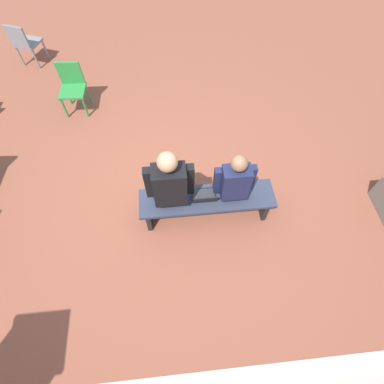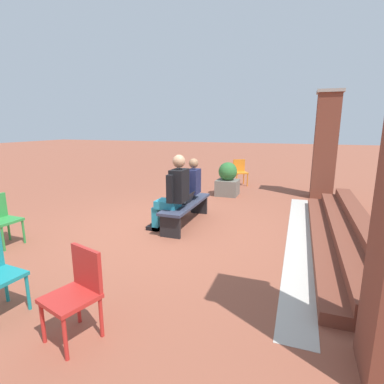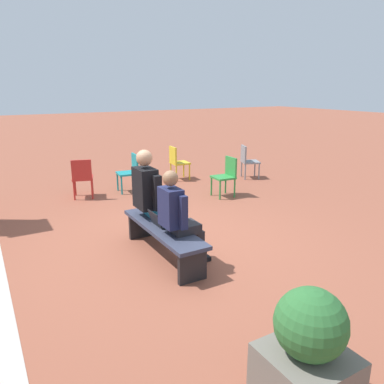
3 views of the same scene
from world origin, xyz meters
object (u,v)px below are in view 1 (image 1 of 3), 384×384
object	(u,v)px
plastic_chair_far_right	(25,42)
bench	(207,201)
person_adult	(170,183)
person_student	(233,181)
plastic_chair_mid_courtyard	(72,85)
laptop	(204,197)

from	to	relation	value
plastic_chair_far_right	bench	bearing A→B (deg)	128.58
person_adult	plastic_chair_far_right	world-z (taller)	person_adult
plastic_chair_far_right	person_adult	bearing A→B (deg)	124.62
bench	person_student	distance (m)	0.48
plastic_chair_mid_courtyard	plastic_chair_far_right	world-z (taller)	same
person_student	laptop	size ratio (longest dim) A/B	4.03
person_adult	plastic_chair_far_right	size ratio (longest dim) A/B	1.71
person_student	plastic_chair_far_right	world-z (taller)	person_student
plastic_chair_mid_courtyard	plastic_chair_far_right	size ratio (longest dim) A/B	1.00
bench	plastic_chair_far_right	size ratio (longest dim) A/B	2.14
person_student	person_adult	bearing A→B (deg)	-0.61
person_student	laptop	xyz separation A→B (m)	(0.37, 0.08, -0.19)
person_student	plastic_chair_mid_courtyard	size ratio (longest dim) A/B	1.53
person_adult	laptop	size ratio (longest dim) A/B	4.48
person_adult	plastic_chair_far_right	distance (m)	4.65
person_student	laptop	bearing A→B (deg)	11.74
person_adult	laptop	world-z (taller)	person_adult
bench	laptop	size ratio (longest dim) A/B	5.63
bench	plastic_chair_far_right	world-z (taller)	plastic_chair_far_right
person_student	person_adult	distance (m)	0.80
bench	plastic_chair_mid_courtyard	size ratio (longest dim) A/B	2.14
person_student	plastic_chair_far_right	size ratio (longest dim) A/B	1.53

